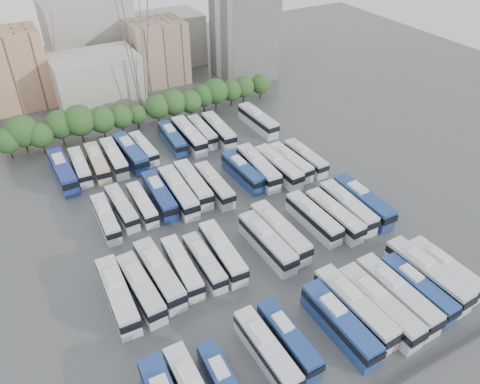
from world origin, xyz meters
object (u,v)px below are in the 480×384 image
apartment_tower (244,29)px  bus_r3_s5 (144,148)px  bus_r2_s1 (106,218)px  bus_r3_s1 (80,166)px  bus_r1_s12 (348,207)px  bus_r2_s11 (278,166)px  bus_r1_s11 (334,215)px  bus_r1_s8 (280,232)px  bus_r0_s7 (340,323)px  bus_r2_s7 (214,185)px  bus_r0_s10 (397,294)px  bus_r3_s4 (130,152)px  bus_r2_s5 (178,192)px  bus_r3_s13 (258,120)px  bus_r3_s8 (189,135)px  bus_r2_s10 (258,167)px  electricity_pylon (135,33)px  bus_r3_s7 (172,138)px  bus_r2_s12 (290,162)px  bus_r0_s11 (417,289)px  bus_r2_s4 (159,195)px  bus_r0_s13 (445,269)px  bus_r0_s4 (267,350)px  bus_r2_s3 (142,204)px  bus_r1_s3 (182,267)px  bus_r1_s2 (159,274)px  bus_r3_s0 (63,171)px  bus_r0_s12 (427,274)px  bus_r3_s2 (97,162)px  bus_r0_s8 (355,307)px  bus_r2_s9 (243,171)px  bus_r2_s6 (193,184)px  bus_r2_s2 (122,207)px  bus_r3_s10 (219,130)px  bus_r1_s13 (363,201)px  bus_r0_s5 (288,338)px  bus_r2_s13 (305,158)px  bus_r1_s10 (313,218)px  bus_r1_s7 (267,242)px  bus_r1_s1 (141,288)px  bus_r0_s9 (379,305)px  bus_r3_s9 (202,131)px

apartment_tower → bus_r3_s5: bearing=-144.6°
bus_r2_s1 → bus_r3_s1: (0.05, 17.97, 0.01)m
bus_r1_s12 → bus_r2_s11: 16.69m
bus_r1_s11 → bus_r3_s1: bus_r1_s11 is taller
bus_r1_s8 → bus_r3_s1: bearing=121.8°
bus_r0_s7 → bus_r2_s7: bearing=89.3°
bus_r0_s10 → bus_r3_s4: (-19.64, 53.41, -0.08)m
bus_r2_s5 → bus_r2_s11: bearing=-2.0°
bus_r3_s13 → bus_r3_s8: bearing=175.3°
bus_r2_s7 → bus_r2_s10: size_ratio=0.91×
electricity_pylon → bus_r3_s7: electricity_pylon is taller
bus_r2_s1 → bus_r2_s7: size_ratio=0.93×
bus_r2_s12 → electricity_pylon: bearing=109.9°
bus_r0_s11 → bus_r2_s4: 44.12m
bus_r0_s13 → bus_r2_s11: bus_r2_s11 is taller
bus_r0_s4 → bus_r2_s3: (-3.34, 35.31, -0.19)m
bus_r0_s13 → bus_r1_s3: size_ratio=1.03×
bus_r1_s2 → bus_r3_s0: bearing=98.7°
bus_r0_s12 → bus_r3_s8: size_ratio=1.04×
bus_r0_s7 → bus_r3_s2: bearing=106.4°
apartment_tower → bus_r3_s7: (-32.53, -27.08, -11.16)m
bus_r0_s8 → bus_r2_s9: 35.91m
bus_r0_s12 → bus_r2_s6: (-19.70, 36.63, -0.14)m
bus_r3_s8 → bus_r2_s2: bearing=-138.4°
bus_r0_s8 → bus_r3_s0: (-26.53, 51.93, -0.04)m
bus_r3_s10 → bus_r3_s13: bus_r3_s13 is taller
bus_r1_s13 → bus_r3_s4: size_ratio=1.01×
bus_r1_s11 → bus_r0_s7: bearing=-128.0°
electricity_pylon → bus_r3_s2: (-16.85, -21.05, -16.80)m
bus_r0_s5 → bus_r2_s13: 43.07m
bus_r1_s10 → bus_r2_s2: size_ratio=1.09×
bus_r1_s7 → bus_r3_s1: bearing=117.3°
bus_r0_s8 → bus_r1_s8: size_ratio=1.01×
bus_r0_s10 → bus_r3_s5: size_ratio=1.24×
electricity_pylon → bus_r3_s7: bearing=-91.6°
bus_r1_s1 → bus_r2_s13: 43.37m
bus_r2_s11 → bus_r0_s9: bearing=-103.3°
bus_r3_s7 → bus_r3_s9: bus_r3_s7 is taller
bus_r0_s11 → bus_r1_s7: bus_r1_s7 is taller
bus_r2_s2 → bus_r2_s4: (6.76, -0.06, 0.21)m
bus_r2_s7 → bus_r3_s8: bearing=80.7°
bus_r0_s13 → bus_r1_s12: 18.35m
bus_r1_s2 → bus_r1_s10: 26.75m
bus_r1_s7 → bus_r2_s2: bearing=128.9°
bus_r2_s3 → bus_r3_s4: bus_r3_s4 is taller
bus_r0_s9 → bus_r3_s5: size_ratio=1.25×
bus_r0_s13 → bus_r2_s11: 35.02m
bus_r3_s4 → bus_r3_s7: bearing=6.9°
bus_r1_s2 → bus_r2_s5: size_ratio=0.97×
electricity_pylon → bus_r1_s2: electricity_pylon is taller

